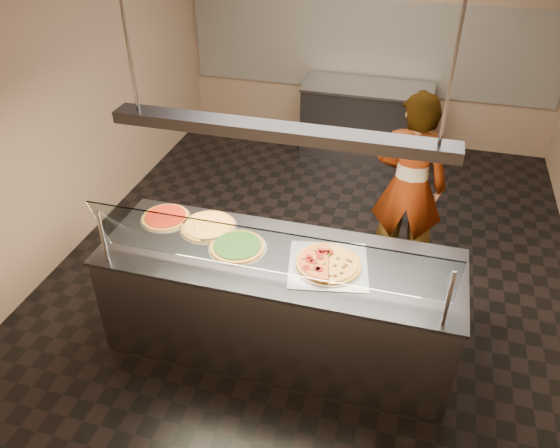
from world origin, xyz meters
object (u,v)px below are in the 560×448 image
(serving_counter, at_px, (279,302))
(pizza_cheese, at_px, (208,226))
(prep_table, at_px, (365,119))
(heat_lamp_housing, at_px, (279,132))
(sneeze_guard, at_px, (265,252))
(half_pizza_pepperoni, at_px, (313,259))
(worker, at_px, (409,187))
(half_pizza_sausage, at_px, (344,266))
(perforated_tray, at_px, (328,265))
(pizza_spinach, at_px, (238,246))
(pizza_tomato, at_px, (166,217))
(pizza_spatula, at_px, (202,232))

(serving_counter, relative_size, pizza_cheese, 5.92)
(prep_table, height_order, heat_lamp_housing, heat_lamp_housing)
(sneeze_guard, xyz_separation_m, half_pizza_pepperoni, (0.26, 0.33, -0.26))
(serving_counter, distance_m, heat_lamp_housing, 1.48)
(heat_lamp_housing, bearing_deg, pizza_cheese, 162.00)
(serving_counter, distance_m, half_pizza_pepperoni, 0.56)
(pizza_cheese, distance_m, worker, 1.89)
(pizza_cheese, relative_size, worker, 0.25)
(half_pizza_pepperoni, bearing_deg, half_pizza_sausage, -0.60)
(pizza_cheese, bearing_deg, perforated_tray, -12.21)
(half_pizza_sausage, distance_m, pizza_spinach, 0.83)
(half_pizza_pepperoni, distance_m, prep_table, 3.80)
(prep_table, bearing_deg, worker, -73.60)
(half_pizza_sausage, xyz_separation_m, pizza_spinach, (-0.83, 0.03, -0.01))
(perforated_tray, height_order, worker, worker)
(perforated_tray, distance_m, worker, 1.43)
(half_pizza_sausage, xyz_separation_m, pizza_cheese, (-1.15, 0.23, -0.01))
(half_pizza_pepperoni, relative_size, pizza_tomato, 1.24)
(pizza_tomato, bearing_deg, heat_lamp_housing, -12.88)
(serving_counter, bearing_deg, half_pizza_sausage, -1.55)
(half_pizza_sausage, bearing_deg, sneeze_guard, -146.35)
(half_pizza_sausage, bearing_deg, pizza_spatula, 174.18)
(pizza_tomato, bearing_deg, half_pizza_pepperoni, -10.82)
(perforated_tray, relative_size, pizza_spatula, 2.65)
(sneeze_guard, distance_m, pizza_spatula, 0.85)
(pizza_cheese, bearing_deg, worker, 36.59)
(sneeze_guard, bearing_deg, pizza_spatula, 146.09)
(perforated_tray, height_order, pizza_spinach, pizza_spinach)
(worker, bearing_deg, pizza_spatula, 39.91)
(pizza_cheese, bearing_deg, pizza_spinach, -31.29)
(pizza_cheese, height_order, worker, worker)
(pizza_tomato, relative_size, prep_table, 0.25)
(sneeze_guard, xyz_separation_m, worker, (0.86, 1.68, -0.31))
(pizza_spinach, xyz_separation_m, heat_lamp_housing, (0.34, -0.02, 1.00))
(pizza_spinach, height_order, pizza_cheese, pizza_spinach)
(sneeze_guard, relative_size, perforated_tray, 3.74)
(pizza_spinach, xyz_separation_m, pizza_cheese, (-0.32, 0.19, -0.00))
(pizza_spinach, relative_size, heat_lamp_housing, 0.20)
(pizza_cheese, height_order, pizza_tomato, same)
(prep_table, bearing_deg, sneeze_guard, -92.07)
(pizza_spinach, bearing_deg, pizza_tomato, 162.79)
(perforated_tray, xyz_separation_m, worker, (0.48, 1.35, -0.02))
(half_pizza_pepperoni, bearing_deg, worker, 66.11)
(pizza_spinach, distance_m, pizza_spatula, 0.34)
(half_pizza_sausage, distance_m, pizza_tomato, 1.56)
(half_pizza_sausage, relative_size, pizza_cheese, 1.10)
(serving_counter, distance_m, pizza_tomato, 1.17)
(serving_counter, xyz_separation_m, pizza_spinach, (-0.34, 0.02, 0.48))
(pizza_spatula, bearing_deg, pizza_spinach, -14.50)
(half_pizza_pepperoni, relative_size, pizza_spinach, 1.13)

